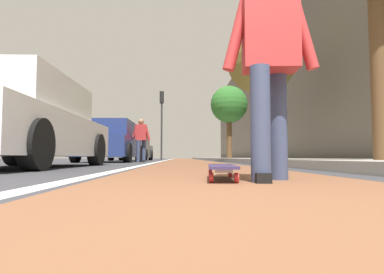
{
  "coord_description": "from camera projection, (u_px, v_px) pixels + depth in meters",
  "views": [
    {
      "loc": [
        -0.85,
        0.38,
        0.17
      ],
      "look_at": [
        11.59,
        -0.12,
        0.98
      ],
      "focal_mm": 29.52,
      "sensor_mm": 36.0,
      "label": 1
    }
  ],
  "objects": [
    {
      "name": "ground_plane",
      "position": [
        190.0,
        162.0,
        10.82
      ],
      "size": [
        80.0,
        80.0,
        0.0
      ],
      "primitive_type": "plane",
      "color": "#38383D"
    },
    {
      "name": "bike_lane_paint",
      "position": [
        184.0,
        160.0,
        24.78
      ],
      "size": [
        56.0,
        2.07,
        0.0
      ],
      "primitive_type": "cube",
      "color": "brown",
      "rests_on": "ground"
    },
    {
      "name": "lane_stripe_white",
      "position": [
        167.0,
        160.0,
        20.75
      ],
      "size": [
        52.0,
        0.16,
        0.01
      ],
      "primitive_type": "cube",
      "color": "silver",
      "rests_on": "ground"
    },
    {
      "name": "sidewalk_curb",
      "position": [
        237.0,
        159.0,
        18.93
      ],
      "size": [
        52.0,
        3.2,
        0.13
      ],
      "primitive_type": "cube",
      "color": "#9E9B93",
      "rests_on": "ground"
    },
    {
      "name": "building_facade",
      "position": [
        264.0,
        101.0,
        23.3
      ],
      "size": [
        40.0,
        1.2,
        8.73
      ],
      "primitive_type": "cube",
      "color": "#645C52",
      "rests_on": "ground"
    },
    {
      "name": "skateboard",
      "position": [
        222.0,
        168.0,
        2.44
      ],
      "size": [
        0.85,
        0.27,
        0.11
      ],
      "color": "red",
      "rests_on": "ground"
    },
    {
      "name": "skater_person",
      "position": [
        270.0,
        55.0,
        2.36
      ],
      "size": [
        0.45,
        0.72,
        1.64
      ],
      "color": "#384260",
      "rests_on": "ground"
    },
    {
      "name": "parked_car_near",
      "position": [
        23.0,
        125.0,
        5.32
      ],
      "size": [
        4.46,
        1.99,
        1.5
      ],
      "color": "silver",
      "rests_on": "ground"
    },
    {
      "name": "parked_car_mid",
      "position": [
        110.0,
        143.0,
        11.71
      ],
      "size": [
        4.13,
        2.0,
        1.49
      ],
      "color": "navy",
      "rests_on": "ground"
    },
    {
      "name": "parked_car_far",
      "position": [
        132.0,
        148.0,
        17.74
      ],
      "size": [
        4.15,
        2.07,
        1.46
      ],
      "color": "#4C5156",
      "rests_on": "ground"
    },
    {
      "name": "traffic_light",
      "position": [
        162.0,
        113.0,
        21.33
      ],
      "size": [
        0.33,
        0.28,
        4.64
      ],
      "color": "#2D2D2D",
      "rests_on": "ground"
    },
    {
      "name": "street_tree_mid",
      "position": [
        261.0,
        61.0,
        11.74
      ],
      "size": [
        2.57,
        2.57,
        5.08
      ],
      "color": "brown",
      "rests_on": "ground"
    },
    {
      "name": "street_tree_far",
      "position": [
        229.0,
        105.0,
        19.38
      ],
      "size": [
        2.27,
        2.27,
        4.57
      ],
      "color": "brown",
      "rests_on": "ground"
    },
    {
      "name": "pedestrian_distant",
      "position": [
        141.0,
        137.0,
        11.52
      ],
      "size": [
        0.45,
        0.69,
        1.59
      ],
      "color": "#384260",
      "rests_on": "ground"
    }
  ]
}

